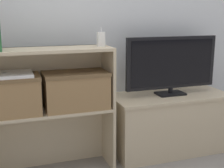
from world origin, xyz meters
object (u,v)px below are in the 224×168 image
(tv_stand, at_px, (169,122))
(baby_monitor, at_px, (101,39))
(storage_basket_right, at_px, (76,89))
(tv, at_px, (172,64))
(storage_basket_left, at_px, (6,94))
(laptop, at_px, (4,75))

(tv_stand, relative_size, baby_monitor, 7.40)
(baby_monitor, xyz_separation_m, storage_basket_right, (-0.19, -0.02, -0.33))
(tv_stand, relative_size, storage_basket_right, 2.17)
(tv, bearing_deg, storage_basket_right, -174.63)
(tv_stand, xyz_separation_m, storage_basket_right, (-0.78, -0.07, 0.36))
(baby_monitor, bearing_deg, storage_basket_left, -178.66)
(laptop, bearing_deg, tv_stand, 3.46)
(baby_monitor, xyz_separation_m, storage_basket_left, (-0.64, -0.02, -0.33))
(baby_monitor, xyz_separation_m, laptop, (-0.64, -0.02, -0.20))
(tv, xyz_separation_m, storage_basket_right, (-0.78, -0.07, -0.12))
(laptop, bearing_deg, storage_basket_right, 0.00)
(storage_basket_right, bearing_deg, laptop, 180.00)
(storage_basket_right, bearing_deg, storage_basket_left, 180.00)
(tv, xyz_separation_m, baby_monitor, (-0.59, -0.06, 0.21))
(baby_monitor, distance_m, storage_basket_left, 0.72)
(baby_monitor, bearing_deg, tv_stand, 5.78)
(baby_monitor, height_order, storage_basket_left, baby_monitor)
(tv, relative_size, baby_monitor, 5.92)
(tv, distance_m, storage_basket_left, 1.24)
(storage_basket_left, relative_size, laptop, 1.25)
(tv, xyz_separation_m, laptop, (-1.23, -0.07, 0.01))
(tv_stand, xyz_separation_m, tv, (0.00, -0.00, 0.48))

